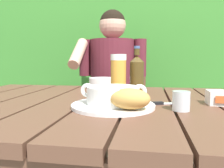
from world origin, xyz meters
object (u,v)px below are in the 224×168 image
table_knife (162,103)px  diner_bowl (102,83)px  serving_plate (113,105)px  bread_roll (130,99)px  beer_bottle (137,74)px  beer_glass (118,75)px  chair_near_diner (116,108)px  butter_tub (223,98)px  person_eating (111,83)px  water_glass_small (181,101)px  soup_bowl (113,95)px

table_knife → diner_bowl: size_ratio=1.03×
serving_plate → bread_roll: 0.11m
serving_plate → beer_bottle: beer_bottle is taller
table_knife → beer_glass: bearing=135.3°
serving_plate → table_knife: bearing=24.1°
table_knife → diner_bowl: bearing=127.4°
chair_near_diner → beer_bottle: bearing=-74.1°
chair_near_diner → butter_tub: chair_near_diner is taller
chair_near_diner → person_eating: bearing=-90.8°
chair_near_diner → beer_bottle: chair_near_diner is taller
water_glass_small → table_knife: water_glass_small is taller
serving_plate → beer_bottle: size_ratio=1.28×
person_eating → beer_bottle: person_eating is taller
soup_bowl → butter_tub: (0.39, 0.10, -0.02)m
chair_near_diner → butter_tub: bearing=-60.1°
beer_bottle → diner_bowl: 0.27m
diner_bowl → beer_bottle: bearing=-40.1°
chair_near_diner → serving_plate: 1.06m
water_glass_small → table_knife: (-0.05, 0.09, -0.03)m
bread_roll → table_knife: size_ratio=0.91×
serving_plate → chair_near_diner: bearing=97.7°
table_knife → soup_bowl: bearing=-155.9°
chair_near_diner → serving_plate: (0.14, -1.02, 0.23)m
table_knife → chair_near_diner: bearing=108.2°
serving_plate → soup_bowl: size_ratio=1.25×
chair_near_diner → water_glass_small: 1.13m
soup_bowl → beer_glass: size_ratio=1.23×
chair_near_diner → beer_glass: (0.12, -0.76, 0.32)m
bread_roll → butter_tub: (0.33, 0.18, -0.02)m
chair_near_diner → butter_tub: (0.53, -0.92, 0.25)m
beer_glass → water_glass_small: (0.24, -0.28, -0.06)m
chair_near_diner → bread_roll: (0.20, -1.10, 0.27)m
chair_near_diner → beer_glass: size_ratio=5.62×
beer_glass → butter_tub: (0.41, -0.16, -0.07)m
chair_near_diner → beer_glass: chair_near_diner is taller
chair_near_diner → table_knife: 1.02m
soup_bowl → bread_roll: (0.06, -0.08, 0.00)m
diner_bowl → butter_tub: bearing=-35.6°
chair_near_diner → person_eating: (-0.00, -0.20, 0.22)m
chair_near_diner → beer_bottle: (0.20, -0.71, 0.32)m
bread_roll → beer_glass: (-0.08, 0.34, 0.05)m
person_eating → serving_plate: bearing=-80.3°
water_glass_small → butter_tub: size_ratio=0.61×
person_eating → soup_bowl: (0.14, -0.83, 0.05)m
butter_tub → water_glass_small: bearing=-143.7°
chair_near_diner → beer_bottle: size_ratio=4.66×
chair_near_diner → table_knife: bearing=-71.8°
chair_near_diner → diner_bowl: bearing=-90.0°
bread_roll → beer_bottle: size_ratio=0.60×
butter_tub → table_knife: 0.22m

